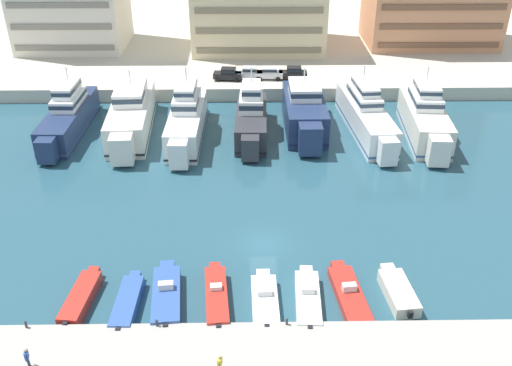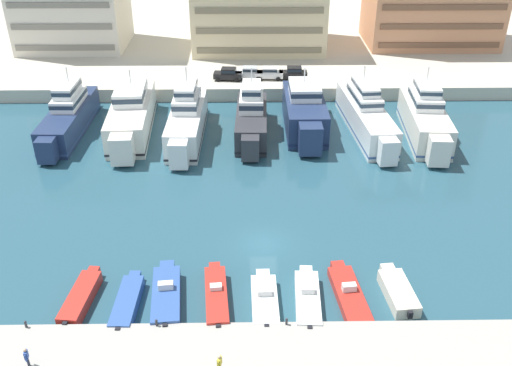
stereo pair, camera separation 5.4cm
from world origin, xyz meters
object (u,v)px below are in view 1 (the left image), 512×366
pedestrian_near_edge (27,356)px  yacht_charcoal_center_left (251,118)px  yacht_navy_center (305,112)px  motorboat_red_center_left (217,296)px  motorboat_blue_mid_left (167,295)px  yacht_navy_far_left (68,116)px  motorboat_cream_right (398,291)px  car_black_center_left (293,72)px  motorboat_red_mid_right (350,296)px  car_silver_left (249,72)px  motorboat_red_far_left (81,298)px  pedestrian_mid_deck (220,363)px  car_white_mid_left (269,73)px  motorboat_white_center_right (308,299)px  yacht_white_mid_left (187,119)px  car_black_far_left (228,74)px  motorboat_white_center (265,300)px  motorboat_blue_left (128,303)px  yacht_ivory_mid_right (425,118)px  yacht_white_center_right (366,115)px  yacht_ivory_left (131,115)px

pedestrian_near_edge → yacht_charcoal_center_left: bearing=67.8°
yacht_charcoal_center_left → yacht_navy_center: bearing=11.8°
yacht_charcoal_center_left → motorboat_red_center_left: bearing=-95.7°
motorboat_blue_mid_left → yacht_navy_far_left: bearing=116.8°
motorboat_cream_right → car_black_center_left: (-5.25, 45.37, 2.38)m
motorboat_red_mid_right → car_silver_left: size_ratio=1.99×
motorboat_red_far_left → pedestrian_mid_deck: size_ratio=4.04×
car_silver_left → pedestrian_mid_deck: 53.91m
motorboat_blue_mid_left → car_white_mid_left: 46.60m
yacht_navy_far_left → yacht_navy_center: 29.94m
car_black_center_left → motorboat_white_center_right: bearing=-92.6°
yacht_navy_center → motorboat_red_far_left: size_ratio=2.35×
yacht_white_mid_left → car_black_center_left: size_ratio=4.32×
yacht_navy_far_left → car_white_mid_left: (25.89, 13.70, 0.72)m
motorboat_white_center_right → car_black_far_left: size_ratio=1.74×
yacht_navy_far_left → motorboat_red_center_left: (20.08, -31.96, -1.66)m
yacht_white_mid_left → yacht_charcoal_center_left: 8.06m
car_silver_left → pedestrian_mid_deck: (-2.26, -53.86, -1.07)m
yacht_charcoal_center_left → motorboat_white_center: bearing=-88.6°
yacht_charcoal_center_left → car_black_far_left: bearing=102.8°
motorboat_cream_right → motorboat_blue_mid_left: bearing=-179.4°
yacht_navy_far_left → motorboat_red_far_left: bearing=-73.8°
car_white_mid_left → motorboat_red_far_left: bearing=-110.0°
motorboat_white_center_right → car_white_mid_left: (-1.46, 46.03, 2.41)m
yacht_navy_far_left → motorboat_blue_left: 35.10m
motorboat_white_center → motorboat_cream_right: 10.81m
yacht_ivory_mid_right → car_silver_left: (-21.78, 15.75, 0.49)m
yacht_navy_far_left → pedestrian_near_edge: bearing=-79.0°
yacht_white_center_right → motorboat_red_mid_right: size_ratio=2.40×
car_silver_left → car_white_mid_left: bearing=-3.3°
motorboat_blue_left → motorboat_cream_right: motorboat_cream_right is taller
motorboat_blue_left → pedestrian_near_edge: 8.70m
yacht_navy_far_left → motorboat_blue_mid_left: size_ratio=2.31×
yacht_navy_center → car_black_far_left: yacht_navy_center is taller
motorboat_red_mid_right → pedestrian_near_edge: bearing=-162.7°
motorboat_red_mid_right → motorboat_cream_right: bearing=4.9°
pedestrian_near_edge → motorboat_white_center_right: bearing=19.1°
motorboat_blue_left → motorboat_white_center_right: 14.27m
motorboat_white_center → motorboat_blue_left: bearing=-179.1°
motorboat_red_center_left → motorboat_white_center: bearing=-5.9°
yacht_white_mid_left → motorboat_cream_right: bearing=-56.8°
car_black_far_left → car_black_center_left: size_ratio=1.02×
yacht_white_mid_left → motorboat_red_center_left: bearing=-80.7°
motorboat_red_center_left → motorboat_cream_right: size_ratio=1.26×
car_silver_left → motorboat_red_mid_right: bearing=-80.3°
motorboat_blue_mid_left → car_white_mid_left: bearing=77.8°
car_silver_left → pedestrian_mid_deck: size_ratio=2.47×
yacht_white_center_right → pedestrian_mid_deck: yacht_white_center_right is taller
yacht_ivory_left → motorboat_white_center: size_ratio=2.86×
yacht_ivory_left → pedestrian_near_edge: size_ratio=11.92×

